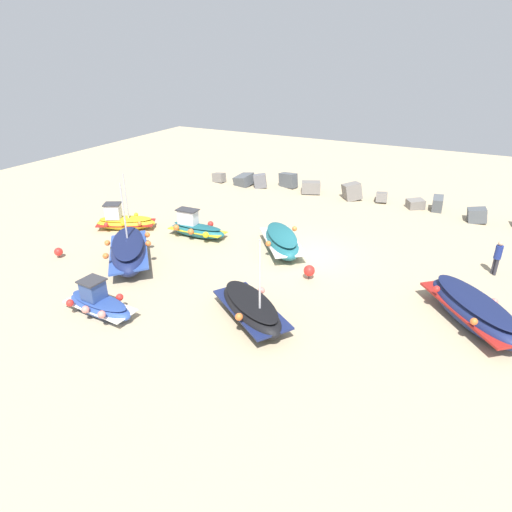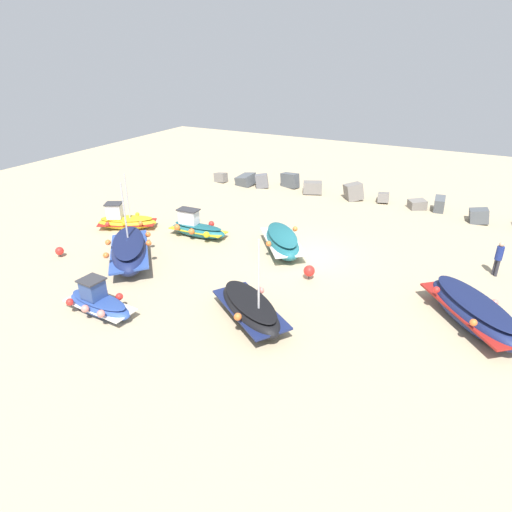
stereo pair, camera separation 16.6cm
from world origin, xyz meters
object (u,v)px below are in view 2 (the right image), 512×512
(fishing_boat_1, at_px, (282,241))
(fishing_boat_6, at_px, (473,311))
(fishing_boat_7, at_px, (250,309))
(person_walking, at_px, (499,257))
(mooring_buoy_0, at_px, (60,251))
(fishing_boat_2, at_px, (197,228))
(fishing_boat_4, at_px, (125,221))
(fishing_boat_5, at_px, (98,303))
(fishing_boat_3, at_px, (129,251))
(mooring_buoy_1, at_px, (309,271))

(fishing_boat_1, height_order, fishing_boat_6, fishing_boat_6)
(fishing_boat_7, height_order, person_walking, fishing_boat_7)
(fishing_boat_6, distance_m, mooring_buoy_0, 18.85)
(fishing_boat_6, xyz_separation_m, fishing_boat_7, (-7.51, -3.63, -0.07))
(person_walking, height_order, mooring_buoy_0, person_walking)
(fishing_boat_1, xyz_separation_m, person_walking, (9.76, 2.11, 0.40))
(fishing_boat_1, distance_m, fishing_boat_2, 5.01)
(mooring_buoy_0, bearing_deg, person_walking, 22.23)
(fishing_boat_4, distance_m, fishing_boat_6, 18.43)
(fishing_boat_4, xyz_separation_m, fishing_boat_5, (5.35, -7.33, -0.02))
(fishing_boat_2, height_order, person_walking, person_walking)
(fishing_boat_5, distance_m, fishing_boat_6, 14.30)
(fishing_boat_7, bearing_deg, fishing_boat_2, -7.43)
(fishing_boat_4, height_order, fishing_boat_5, fishing_boat_4)
(fishing_boat_2, distance_m, fishing_boat_3, 4.41)
(fishing_boat_5, bearing_deg, fishing_boat_2, -78.88)
(fishing_boat_2, distance_m, mooring_buoy_0, 7.05)
(mooring_buoy_1, bearing_deg, fishing_boat_7, -100.63)
(fishing_boat_5, bearing_deg, mooring_buoy_0, -23.38)
(fishing_boat_4, distance_m, fishing_boat_7, 11.98)
(fishing_boat_4, xyz_separation_m, fishing_boat_7, (10.87, -5.05, 0.05))
(mooring_buoy_0, distance_m, mooring_buoy_1, 12.40)
(mooring_buoy_1, bearing_deg, fishing_boat_3, -163.42)
(fishing_boat_3, bearing_deg, fishing_boat_2, 125.94)
(fishing_boat_4, height_order, mooring_buoy_1, fishing_boat_4)
(person_walking, xyz_separation_m, mooring_buoy_0, (-19.29, -7.88, -0.63))
(person_walking, relative_size, mooring_buoy_1, 2.43)
(fishing_boat_2, bearing_deg, mooring_buoy_1, 163.31)
(fishing_boat_4, bearing_deg, person_walking, 161.89)
(fishing_boat_6, relative_size, mooring_buoy_1, 6.80)
(fishing_boat_6, distance_m, person_walking, 4.91)
(fishing_boat_1, bearing_deg, fishing_boat_7, 156.07)
(fishing_boat_7, relative_size, mooring_buoy_0, 7.74)
(fishing_boat_3, bearing_deg, mooring_buoy_1, 64.75)
(fishing_boat_2, height_order, fishing_boat_4, fishing_boat_4)
(fishing_boat_6, bearing_deg, fishing_boat_5, 74.40)
(fishing_boat_4, relative_size, fishing_boat_7, 0.84)
(fishing_boat_1, distance_m, mooring_buoy_0, 11.14)
(mooring_buoy_1, bearing_deg, fishing_boat_5, -134.38)
(fishing_boat_7, bearing_deg, mooring_buoy_1, -65.67)
(fishing_boat_6, bearing_deg, fishing_boat_3, 57.37)
(fishing_boat_3, bearing_deg, fishing_boat_7, 35.50)
(mooring_buoy_1, bearing_deg, fishing_boat_4, 175.59)
(mooring_buoy_0, bearing_deg, fishing_boat_6, 9.26)
(fishing_boat_2, distance_m, fishing_boat_5, 8.34)
(fishing_boat_5, distance_m, mooring_buoy_0, 6.28)
(fishing_boat_3, xyz_separation_m, fishing_boat_7, (7.50, -1.69, -0.14))
(fishing_boat_7, bearing_deg, person_walking, -99.08)
(fishing_boat_1, height_order, fishing_boat_5, fishing_boat_5)
(fishing_boat_3, relative_size, fishing_boat_4, 1.35)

